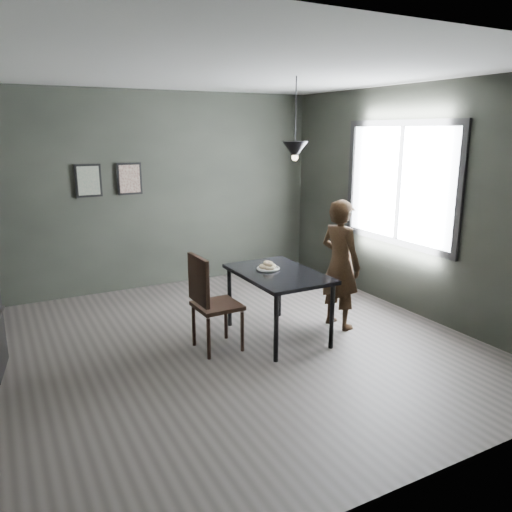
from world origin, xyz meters
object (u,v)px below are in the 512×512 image
woman (340,264)px  pendant_lamp (295,150)px  white_plate (268,269)px  cafe_table (278,279)px  wood_chair (209,297)px

woman → pendant_lamp: size_ratio=1.74×
woman → pendant_lamp: 1.41m
white_plate → woman: bearing=-14.1°
cafe_table → woman: woman is taller
cafe_table → wood_chair: bearing=178.6°
wood_chair → white_plate: bearing=7.2°
cafe_table → woman: 0.79m
cafe_table → pendant_lamp: pendant_lamp is taller
woman → wood_chair: bearing=76.1°
white_plate → wood_chair: wood_chair is taller
white_plate → woman: (0.84, -0.21, -0.00)m
woman → pendant_lamp: pendant_lamp is taller
cafe_table → pendant_lamp: (0.25, 0.10, 1.38)m
white_plate → woman: woman is taller
cafe_table → pendant_lamp: size_ratio=1.39×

